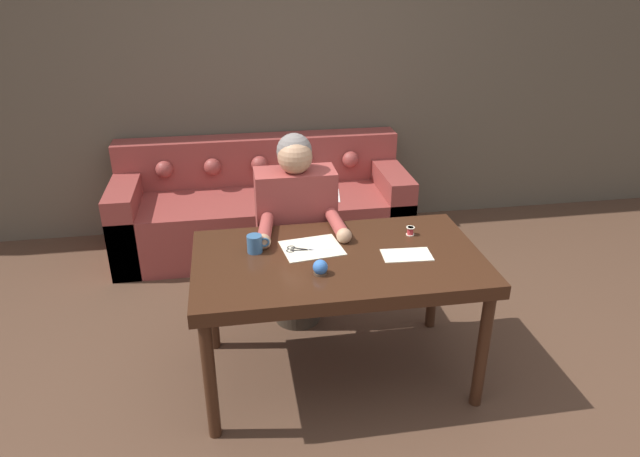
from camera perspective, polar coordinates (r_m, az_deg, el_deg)
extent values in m
plane|color=#4C3323|center=(3.11, 2.64, -15.77)|extent=(16.00, 16.00, 0.00)
cube|color=brown|center=(4.55, -2.83, 15.92)|extent=(8.00, 0.06, 2.60)
cube|color=#381E11|center=(2.83, 1.82, -3.42)|extent=(1.42, 0.81, 0.07)
cylinder|color=#381E11|center=(2.71, -10.95, -14.67)|extent=(0.06, 0.06, 0.65)
cylinder|color=#381E11|center=(2.94, 15.94, -11.69)|extent=(0.06, 0.06, 0.65)
cylinder|color=#381E11|center=(3.27, -10.84, -6.91)|extent=(0.06, 0.06, 0.65)
cylinder|color=#381E11|center=(3.46, 11.32, -5.01)|extent=(0.06, 0.06, 0.65)
cube|color=brown|center=(4.41, -5.68, 0.78)|extent=(2.18, 0.80, 0.44)
cube|color=brown|center=(4.53, -6.17, 6.92)|extent=(2.18, 0.22, 0.36)
cube|color=brown|center=(4.44, -18.55, 0.82)|extent=(0.20, 0.80, 0.60)
cube|color=brown|center=(4.53, 6.83, 2.55)|extent=(0.20, 0.80, 0.60)
sphere|color=brown|center=(4.43, -15.30, 5.72)|extent=(0.13, 0.13, 0.13)
sphere|color=brown|center=(4.41, -10.70, 6.08)|extent=(0.13, 0.13, 0.13)
sphere|color=brown|center=(4.41, -6.06, 6.40)|extent=(0.13, 0.13, 0.13)
sphere|color=brown|center=(4.44, -1.46, 6.68)|extent=(0.13, 0.13, 0.13)
sphere|color=brown|center=(4.50, 3.06, 6.91)|extent=(0.13, 0.13, 0.13)
cube|color=white|center=(4.27, -0.30, 3.31)|extent=(0.37, 0.31, 0.00)
cylinder|color=#33281E|center=(3.51, -2.30, -5.95)|extent=(0.28, 0.28, 0.44)
cube|color=#993D38|center=(3.29, -2.44, 1.37)|extent=(0.45, 0.22, 0.54)
sphere|color=tan|center=(3.14, -2.52, 7.18)|extent=(0.19, 0.19, 0.19)
sphere|color=slate|center=(3.16, -2.59, 7.76)|extent=(0.20, 0.20, 0.20)
cylinder|color=#993D38|center=(3.02, -5.48, -0.06)|extent=(0.12, 0.30, 0.07)
sphere|color=tan|center=(2.89, -5.72, -1.31)|extent=(0.08, 0.08, 0.08)
cylinder|color=#993D38|center=(3.06, 1.72, 0.45)|extent=(0.09, 0.30, 0.07)
sphere|color=tan|center=(2.94, 2.42, -0.73)|extent=(0.08, 0.08, 0.08)
cube|color=beige|center=(2.88, -0.82, -1.96)|extent=(0.32, 0.28, 0.00)
cube|color=beige|center=(2.85, 8.67, -2.63)|extent=(0.25, 0.16, 0.00)
cube|color=silver|center=(2.87, 0.21, -2.11)|extent=(0.14, 0.02, 0.00)
cube|color=black|center=(2.86, -2.07, -2.21)|extent=(0.09, 0.02, 0.00)
torus|color=black|center=(2.86, -2.98, -2.25)|extent=(0.04, 0.04, 0.01)
cube|color=silver|center=(2.85, 0.17, -2.34)|extent=(0.13, 0.07, 0.00)
cube|color=black|center=(2.87, -2.04, -2.06)|extent=(0.09, 0.05, 0.00)
torus|color=black|center=(2.89, -2.90, -1.95)|extent=(0.04, 0.04, 0.01)
cylinder|color=silver|center=(2.86, -1.17, -2.17)|extent=(0.01, 0.01, 0.01)
cylinder|color=#335B84|center=(2.85, -6.56, -1.53)|extent=(0.08, 0.08, 0.09)
torus|color=#335B84|center=(2.85, -5.56, -1.38)|extent=(0.05, 0.01, 0.05)
cylinder|color=red|center=(3.05, 9.02, -0.24)|extent=(0.03, 0.03, 0.04)
cylinder|color=beige|center=(3.04, 9.04, 0.11)|extent=(0.04, 0.04, 0.00)
cylinder|color=beige|center=(3.06, 8.99, -0.59)|extent=(0.04, 0.04, 0.00)
cylinder|color=#4C3828|center=(2.65, 0.03, -4.45)|extent=(0.06, 0.06, 0.01)
sphere|color=#3366B2|center=(2.64, 0.03, -3.88)|extent=(0.07, 0.07, 0.07)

